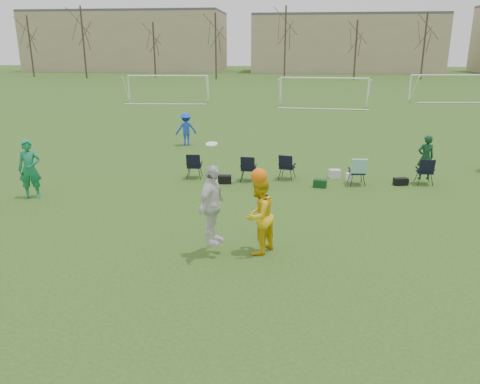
# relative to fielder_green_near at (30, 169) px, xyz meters

# --- Properties ---
(ground) EXTENTS (260.00, 260.00, 0.00)m
(ground) POSITION_rel_fielder_green_near_xyz_m (7.19, -5.15, -0.97)
(ground) COLOR #2A4C17
(ground) RESTS_ON ground
(fielder_green_near) EXTENTS (0.82, 0.66, 1.95)m
(fielder_green_near) POSITION_rel_fielder_green_near_xyz_m (0.00, 0.00, 0.00)
(fielder_green_near) COLOR #15794D
(fielder_green_near) RESTS_ON ground
(fielder_blue) EXTENTS (1.23, 0.96, 1.67)m
(fielder_blue) POSITION_rel_fielder_green_near_xyz_m (3.18, 9.23, -0.14)
(fielder_blue) COLOR blue
(fielder_blue) RESTS_ON ground
(center_contest) EXTENTS (2.00, 1.44, 2.73)m
(center_contest) POSITION_rel_fielder_green_near_xyz_m (7.30, -3.69, 0.13)
(center_contest) COLOR silver
(center_contest) RESTS_ON ground
(sideline_setup) EXTENTS (9.17, 2.16, 1.79)m
(sideline_setup) POSITION_rel_fielder_green_near_xyz_m (9.67, 3.00, -0.44)
(sideline_setup) COLOR #0F381C
(sideline_setup) RESTS_ON ground
(goal_left) EXTENTS (7.39, 0.76, 2.46)m
(goal_left) POSITION_rel_fielder_green_near_xyz_m (-2.81, 28.85, 0.95)
(goal_left) COLOR white
(goal_left) RESTS_ON ground
(goal_mid) EXTENTS (7.40, 0.63, 2.46)m
(goal_mid) POSITION_rel_fielder_green_near_xyz_m (11.19, 26.85, 0.95)
(goal_mid) COLOR white
(goal_mid) RESTS_ON ground
(goal_right) EXTENTS (7.35, 1.14, 2.46)m
(goal_right) POSITION_rel_fielder_green_near_xyz_m (23.19, 32.85, 0.95)
(goal_right) COLOR white
(goal_right) RESTS_ON ground
(tree_line) EXTENTS (110.28, 3.28, 11.40)m
(tree_line) POSITION_rel_fielder_green_near_xyz_m (7.43, 64.70, 4.12)
(tree_line) COLOR #382B21
(tree_line) RESTS_ON ground
(building_row) EXTENTS (126.00, 16.00, 13.00)m
(building_row) POSITION_rel_fielder_green_near_xyz_m (13.92, 90.85, 5.01)
(building_row) COLOR tan
(building_row) RESTS_ON ground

